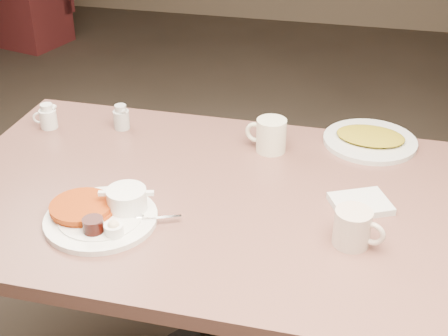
% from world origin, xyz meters
% --- Properties ---
extents(diner_table, '(1.50, 0.90, 0.75)m').
position_xyz_m(diner_table, '(0.00, 0.00, 0.58)').
color(diner_table, '#84564C').
rests_on(diner_table, ground).
extents(main_plate, '(0.36, 0.34, 0.07)m').
position_xyz_m(main_plate, '(-0.26, -0.18, 0.77)').
color(main_plate, white).
rests_on(main_plate, diner_table).
extents(coffee_mug_near, '(0.13, 0.11, 0.09)m').
position_xyz_m(coffee_mug_near, '(0.34, -0.13, 0.80)').
color(coffee_mug_near, beige).
rests_on(coffee_mug_near, diner_table).
extents(napkin, '(0.18, 0.16, 0.02)m').
position_xyz_m(napkin, '(0.36, 0.03, 0.76)').
color(napkin, silver).
rests_on(napkin, diner_table).
extents(coffee_mug_far, '(0.13, 0.10, 0.10)m').
position_xyz_m(coffee_mug_far, '(0.08, 0.27, 0.80)').
color(coffee_mug_far, white).
rests_on(coffee_mug_far, diner_table).
extents(creamer_left, '(0.08, 0.05, 0.08)m').
position_xyz_m(creamer_left, '(-0.63, 0.25, 0.79)').
color(creamer_left, white).
rests_on(creamer_left, diner_table).
extents(creamer_right, '(0.07, 0.07, 0.08)m').
position_xyz_m(creamer_right, '(-0.40, 0.30, 0.79)').
color(creamer_right, silver).
rests_on(creamer_right, diner_table).
extents(hash_plate, '(0.30, 0.30, 0.04)m').
position_xyz_m(hash_plate, '(0.37, 0.39, 0.76)').
color(hash_plate, silver).
rests_on(hash_plate, diner_table).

